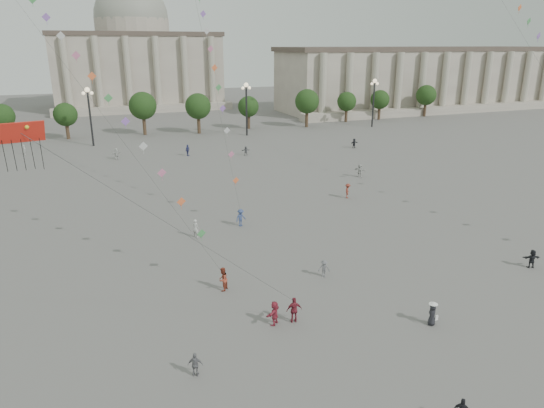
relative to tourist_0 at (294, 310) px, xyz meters
name	(u,v)px	position (x,y,z in m)	size (l,w,h in m)	color
ground	(359,322)	(4.14, -1.56, -0.92)	(360.00, 360.00, 0.00)	#5A5755
hall_east	(419,79)	(79.14, 92.33, 7.50)	(84.00, 26.22, 17.20)	gray
hall_central	(135,57)	(4.14, 127.66, 13.31)	(48.30, 34.30, 35.50)	gray
tree_row	(166,108)	(4.14, 76.44, 4.47)	(137.12, 5.12, 8.00)	#3B281D
lamp_post_mid_west	(89,106)	(-10.86, 68.44, 6.43)	(2.00, 0.90, 10.65)	#262628
lamp_post_mid_east	(246,99)	(19.14, 68.44, 6.43)	(2.00, 0.90, 10.65)	#262628
lamp_post_far_east	(374,94)	(49.14, 68.44, 6.43)	(2.00, 0.90, 10.65)	#262628
person_crowd_0	(188,150)	(3.79, 53.78, 0.04)	(1.13, 0.47, 1.93)	navy
person_crowd_3	(532,259)	(22.15, 0.55, -0.12)	(1.50, 0.48, 1.62)	black
person_crowd_4	(116,154)	(-7.65, 55.40, 0.01)	(1.73, 0.55, 1.86)	beige
person_crowd_6	(324,269)	(4.96, 5.32, -0.19)	(0.95, 0.55, 1.48)	slate
person_crowd_7	(360,170)	(23.83, 31.37, 0.03)	(1.78, 0.57, 1.91)	beige
person_crowd_8	(348,191)	(17.29, 23.28, 0.00)	(1.19, 0.68, 1.84)	maroon
person_crowd_9	(354,143)	(33.36, 49.32, -0.05)	(1.62, 0.52, 1.75)	black
person_crowd_10	(25,150)	(-22.08, 65.02, -0.10)	(0.60, 0.40, 1.65)	#BBBBB7
person_crowd_12	(246,151)	(13.08, 50.58, -0.13)	(1.47, 0.47, 1.58)	slate
person_crowd_13	(196,228)	(-2.90, 17.49, 0.00)	(0.68, 0.44, 1.85)	beige
tourist_0	(294,310)	(0.00, 0.00, 0.00)	(1.08, 0.45, 1.85)	maroon
tourist_2	(274,313)	(-1.35, 0.23, -0.07)	(1.59, 0.51, 1.71)	#A02B3E
tourist_3	(195,365)	(-7.51, -3.16, -0.18)	(0.87, 0.36, 1.48)	slate
kite_flyer_0	(223,279)	(-3.33, 6.07, 0.02)	(0.92, 0.71, 1.88)	#9C3F2A
kite_flyer_1	(241,218)	(2.14, 18.81, 0.00)	(1.20, 0.69, 1.85)	navy
hat_person	(432,314)	(8.55, -3.63, -0.09)	(0.90, 0.89, 1.69)	black
dragon_kite	(26,149)	(-14.57, -0.87, 12.38)	(8.51, 0.97, 19.35)	red
kite_train_east	(515,7)	(38.21, 21.77, 21.29)	(18.88, 50.87, 67.49)	#3F3F3F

